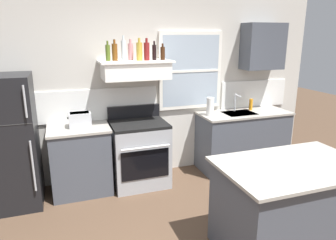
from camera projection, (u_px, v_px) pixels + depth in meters
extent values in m
cube|color=beige|center=(148.00, 86.00, 4.57)|extent=(5.40, 0.06, 2.70)
cube|color=white|center=(68.00, 107.00, 4.23)|extent=(2.50, 0.02, 0.44)
cube|color=white|center=(254.00, 94.00, 5.16)|extent=(1.20, 0.02, 0.44)
cube|color=white|center=(191.00, 71.00, 4.68)|extent=(1.00, 0.04, 1.15)
cube|color=#9EADBC|center=(191.00, 71.00, 4.66)|extent=(0.90, 0.01, 1.05)
cube|color=white|center=(191.00, 71.00, 4.66)|extent=(0.90, 0.02, 0.04)
cube|color=black|center=(6.00, 143.00, 3.76)|extent=(0.70, 0.68, 1.63)
cylinder|color=#A5A8AD|center=(33.00, 166.00, 3.57)|extent=(0.02, 0.02, 0.62)
cylinder|color=#A5A8AD|center=(25.00, 102.00, 3.37)|extent=(0.02, 0.02, 0.36)
cube|color=#474C56|center=(81.00, 161.00, 4.18)|extent=(0.76, 0.60, 0.88)
cube|color=#9E998E|center=(78.00, 128.00, 4.06)|extent=(0.79, 0.63, 0.03)
cube|color=silver|center=(80.00, 120.00, 4.06)|extent=(0.28, 0.20, 0.19)
cube|color=black|center=(79.00, 113.00, 4.04)|extent=(0.24, 0.16, 0.01)
cube|color=black|center=(68.00, 118.00, 4.00)|extent=(0.02, 0.03, 0.02)
cube|color=#9EA0A5|center=(139.00, 155.00, 4.40)|extent=(0.76, 0.64, 0.87)
cube|color=black|center=(139.00, 124.00, 4.28)|extent=(0.76, 0.64, 0.04)
cube|color=black|center=(134.00, 111.00, 4.51)|extent=(0.76, 0.06, 0.18)
cube|color=black|center=(145.00, 165.00, 4.11)|extent=(0.65, 0.01, 0.40)
cylinder|color=silver|center=(146.00, 148.00, 4.01)|extent=(0.65, 0.03, 0.03)
cube|color=white|center=(135.00, 71.00, 4.18)|extent=(0.88, 0.48, 0.22)
cube|color=#262628|center=(140.00, 79.00, 3.99)|extent=(0.75, 0.02, 0.04)
cube|color=white|center=(135.00, 61.00, 4.15)|extent=(0.96, 0.52, 0.02)
cylinder|color=#4C601E|center=(108.00, 53.00, 4.03)|extent=(0.06, 0.06, 0.20)
cylinder|color=#4C601E|center=(107.00, 43.00, 4.00)|extent=(0.03, 0.03, 0.05)
cylinder|color=brown|center=(115.00, 52.00, 4.06)|extent=(0.07, 0.07, 0.22)
cylinder|color=brown|center=(114.00, 42.00, 4.02)|extent=(0.03, 0.03, 0.05)
cylinder|color=silver|center=(124.00, 51.00, 4.04)|extent=(0.06, 0.06, 0.26)
cylinder|color=silver|center=(123.00, 38.00, 3.99)|extent=(0.03, 0.03, 0.06)
cylinder|color=#C67F84|center=(131.00, 52.00, 4.15)|extent=(0.07, 0.07, 0.22)
cylinder|color=#C67F84|center=(130.00, 41.00, 4.11)|extent=(0.03, 0.03, 0.05)
cylinder|color=#B29333|center=(139.00, 52.00, 4.09)|extent=(0.08, 0.08, 0.23)
cylinder|color=#B29333|center=(139.00, 40.00, 4.05)|extent=(0.03, 0.03, 0.06)
cylinder|color=maroon|center=(147.00, 52.00, 4.11)|extent=(0.07, 0.07, 0.23)
cylinder|color=maroon|center=(147.00, 40.00, 4.08)|extent=(0.03, 0.03, 0.06)
cylinder|color=black|center=(154.00, 53.00, 4.17)|extent=(0.06, 0.06, 0.20)
cylinder|color=black|center=(154.00, 43.00, 4.13)|extent=(0.02, 0.02, 0.05)
cylinder|color=#381E0F|center=(163.00, 53.00, 4.19)|extent=(0.06, 0.06, 0.17)
cylinder|color=#381E0F|center=(163.00, 45.00, 4.16)|extent=(0.03, 0.03, 0.04)
cube|color=#474C56|center=(242.00, 141.00, 4.97)|extent=(1.40, 0.60, 0.88)
cube|color=#9E998E|center=(244.00, 113.00, 4.85)|extent=(1.43, 0.63, 0.03)
cube|color=#B7BABC|center=(239.00, 113.00, 4.80)|extent=(0.48, 0.36, 0.01)
cylinder|color=silver|center=(235.00, 102.00, 4.89)|extent=(0.03, 0.03, 0.28)
cylinder|color=silver|center=(238.00, 96.00, 4.78)|extent=(0.02, 0.16, 0.02)
cylinder|color=white|center=(210.00, 107.00, 4.62)|extent=(0.11, 0.11, 0.27)
cylinder|color=orange|center=(251.00, 104.00, 4.97)|extent=(0.06, 0.06, 0.18)
cube|color=#474C56|center=(289.00, 209.00, 3.02)|extent=(1.32, 0.82, 0.88)
cube|color=#9E998E|center=(294.00, 166.00, 2.90)|extent=(1.40, 0.90, 0.03)
cube|color=#474C56|center=(263.00, 46.00, 4.82)|extent=(0.64, 0.32, 0.70)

